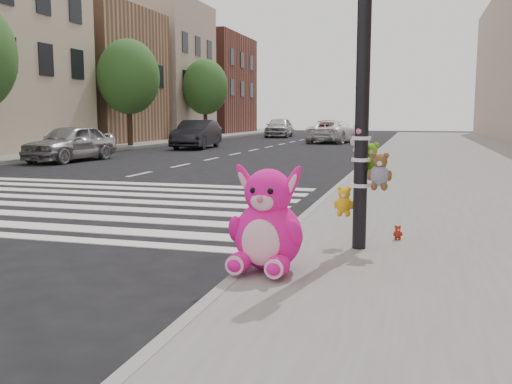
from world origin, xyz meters
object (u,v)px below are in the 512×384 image
at_px(pink_bunny, 267,227).
at_px(car_dark_far, 197,134).
at_px(signal_pole, 364,109).
at_px(red_teddy, 398,232).
at_px(car_white_near, 334,132).
at_px(car_silver_far, 71,143).

xyz_separation_m(pink_bunny, car_dark_far, (-9.53, 22.04, 0.14)).
bearing_deg(signal_pole, red_teddy, 55.55).
relative_size(signal_pole, car_white_near, 0.81).
relative_size(signal_pole, car_dark_far, 0.90).
bearing_deg(car_white_near, signal_pole, 107.83).
relative_size(signal_pole, red_teddy, 21.77).
xyz_separation_m(car_silver_far, car_white_near, (7.33, 17.11, 0.00)).
xyz_separation_m(pink_bunny, car_silver_far, (-10.96, 13.04, 0.10)).
bearing_deg(pink_bunny, signal_pole, 59.89).
distance_m(pink_bunny, car_dark_far, 24.01).
bearing_deg(pink_bunny, car_white_near, 100.22).
height_order(pink_bunny, car_silver_far, car_silver_far).
xyz_separation_m(signal_pole, pink_bunny, (-0.82, -1.25, -1.19)).
bearing_deg(car_dark_far, signal_pole, -68.49).
bearing_deg(signal_pole, car_silver_far, 134.98).
height_order(signal_pole, car_white_near, signal_pole).
height_order(car_dark_far, car_white_near, car_dark_far).
distance_m(car_dark_far, car_white_near, 10.03).
distance_m(pink_bunny, red_teddy, 2.24).
distance_m(signal_pole, car_silver_far, 16.71).
distance_m(signal_pole, red_teddy, 1.70).
relative_size(red_teddy, car_dark_far, 0.04).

